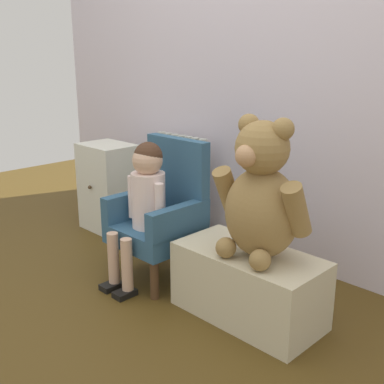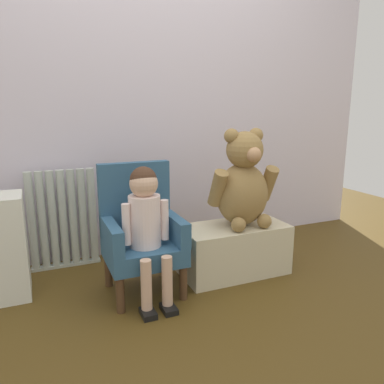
# 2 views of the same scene
# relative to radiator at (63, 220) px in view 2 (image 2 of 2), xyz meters

# --- Properties ---
(ground_plane) EXTENTS (6.00, 6.00, 0.00)m
(ground_plane) POSITION_rel_radiator_xyz_m (0.55, -0.97, -0.32)
(ground_plane) COLOR #4D3814
(back_wall) EXTENTS (3.80, 0.05, 2.40)m
(back_wall) POSITION_rel_radiator_xyz_m (0.55, 0.12, 0.88)
(back_wall) COLOR silver
(back_wall) RESTS_ON ground_plane
(radiator) EXTENTS (0.43, 0.05, 0.64)m
(radiator) POSITION_rel_radiator_xyz_m (0.00, 0.00, 0.00)
(radiator) COLOR #B6BFB3
(radiator) RESTS_ON ground_plane
(child_armchair) EXTENTS (0.41, 0.38, 0.72)m
(child_armchair) POSITION_rel_radiator_xyz_m (0.38, -0.50, 0.02)
(child_armchair) COLOR #2F5879
(child_armchair) RESTS_ON ground_plane
(child_figure) EXTENTS (0.25, 0.35, 0.73)m
(child_figure) POSITION_rel_radiator_xyz_m (0.38, -0.61, 0.15)
(child_figure) COLOR silver
(child_figure) RESTS_ON ground_plane
(low_bench) EXTENTS (0.66, 0.33, 0.31)m
(low_bench) POSITION_rel_radiator_xyz_m (0.97, -0.52, -0.16)
(low_bench) COLOR beige
(low_bench) RESTS_ON ground_plane
(large_teddy_bear) EXTENTS (0.43, 0.30, 0.60)m
(large_teddy_bear) POSITION_rel_radiator_xyz_m (1.02, -0.52, 0.25)
(large_teddy_bear) COLOR olive
(large_teddy_bear) RESTS_ON low_bench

